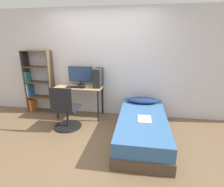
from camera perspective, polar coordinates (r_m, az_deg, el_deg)
The scene contains 13 objects.
ground_plane at distance 3.29m, azimuth -7.67°, elevation -16.28°, with size 14.00×14.00×0.00m, color brown.
wall_back at distance 4.21m, azimuth -2.55°, elevation 9.64°, with size 8.00×0.05×2.50m.
desk at distance 4.21m, azimuth -10.54°, elevation 0.69°, with size 1.10×0.54×0.75m.
bookshelf at distance 4.81m, azimuth -23.38°, elevation 2.81°, with size 0.69×0.28×1.56m.
office_chair at distance 3.76m, azimuth -14.83°, elevation -6.13°, with size 0.57×0.57×0.93m.
bed at distance 3.44m, azimuth 9.80°, elevation -10.62°, with size 0.91×2.02×0.43m.
pillow at distance 4.02m, azimuth 9.97°, elevation -2.17°, with size 0.69×0.36×0.11m.
magazine at distance 3.22m, azimuth 10.52°, elevation -8.16°, with size 0.24×0.32×0.01m.
monitor at distance 4.27m, azimuth -10.29°, elevation 5.98°, with size 0.59×0.20×0.44m.
keyboard at distance 4.09m, azimuth -11.79°, elevation 2.10°, with size 0.43×0.14×0.02m.
pc_tower at distance 4.04m, azimuth -4.53°, elevation 5.21°, with size 0.16×0.40×0.43m.
mouse at distance 4.00m, azimuth -8.21°, elevation 1.97°, with size 0.06×0.09×0.02m.
phone at distance 4.43m, azimuth -15.98°, elevation 2.91°, with size 0.07×0.14×0.01m.
Camera 1 is at (0.85, -2.61, 1.81)m, focal length 28.00 mm.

